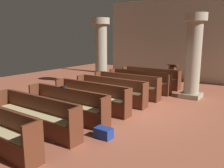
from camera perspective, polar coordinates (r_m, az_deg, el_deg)
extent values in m
plane|color=#AD5B42|center=(8.20, 5.04, -5.71)|extent=(19.20, 19.20, 0.00)
cube|color=beige|center=(13.45, 18.53, 10.22)|extent=(10.00, 0.16, 4.50)
cube|color=brown|center=(11.51, 9.25, 1.52)|extent=(2.81, 0.38, 0.05)
cube|color=brown|center=(11.62, 9.65, 2.78)|extent=(2.81, 0.04, 0.43)
cube|color=#562B1A|center=(11.64, 9.78, 3.80)|extent=(2.70, 0.06, 0.02)
cube|color=#5B2D1B|center=(12.20, 3.17, 2.21)|extent=(0.06, 0.44, 0.90)
cube|color=#5B2D1B|center=(10.98, 16.01, 0.73)|extent=(0.06, 0.44, 0.90)
cube|color=brown|center=(11.40, 8.83, 0.27)|extent=(2.81, 0.03, 0.41)
cube|color=#D1BC84|center=(11.49, 9.21, 1.67)|extent=(2.59, 0.32, 0.03)
cube|color=brown|center=(10.54, 6.60, 0.66)|extent=(2.81, 0.38, 0.05)
cube|color=brown|center=(10.64, 7.06, 2.05)|extent=(2.81, 0.04, 0.43)
cube|color=#562B1A|center=(10.65, 7.21, 3.17)|extent=(2.70, 0.06, 0.02)
cube|color=#5B2D1B|center=(11.28, 0.17, 1.46)|extent=(0.06, 0.44, 0.90)
cube|color=#5B2D1B|center=(9.95, 13.88, -0.25)|extent=(0.06, 0.44, 0.90)
cube|color=brown|center=(10.43, 6.11, -0.71)|extent=(2.81, 0.03, 0.41)
cube|color=#D1BC84|center=(10.51, 6.55, 0.83)|extent=(2.59, 0.32, 0.03)
cube|color=brown|center=(9.59, 3.42, -0.36)|extent=(2.81, 0.38, 0.05)
cube|color=brown|center=(9.69, 3.95, 1.17)|extent=(2.81, 0.04, 0.43)
cube|color=#562B1A|center=(9.69, 4.12, 2.40)|extent=(2.70, 0.06, 0.02)
cube|color=#5B2D1B|center=(10.40, -3.34, 0.58)|extent=(0.06, 0.44, 0.90)
cube|color=#5B2D1B|center=(8.94, 11.28, -1.45)|extent=(0.06, 0.44, 0.90)
cube|color=brown|center=(9.49, 2.84, -1.88)|extent=(2.81, 0.03, 0.41)
cube|color=#D1BC84|center=(9.57, 3.36, -0.18)|extent=(2.59, 0.32, 0.03)
cube|color=brown|center=(8.68, -0.45, -1.61)|extent=(2.81, 0.38, 0.05)
cube|color=brown|center=(8.77, 0.19, 0.10)|extent=(2.81, 0.05, 0.43)
cube|color=#562B1A|center=(8.77, 0.36, 1.46)|extent=(2.70, 0.06, 0.02)
cube|color=#5B2D1B|center=(9.57, -7.47, -0.47)|extent=(0.06, 0.44, 0.90)
cube|color=#5B2D1B|center=(7.96, 8.02, -2.94)|extent=(0.06, 0.44, 0.90)
cube|color=brown|center=(8.60, -1.12, -3.29)|extent=(2.81, 0.03, 0.41)
cube|color=#D1BC84|center=(8.66, -0.53, -1.41)|extent=(2.59, 0.32, 0.03)
cube|color=brown|center=(7.83, -5.19, -3.12)|extent=(2.81, 0.38, 0.05)
cube|color=brown|center=(7.90, -4.44, -1.21)|extent=(2.81, 0.04, 0.43)
cube|color=#562B1A|center=(7.89, -4.24, 0.29)|extent=(2.70, 0.06, 0.02)
cube|color=#5B2D1B|center=(8.80, -12.36, -1.70)|extent=(0.06, 0.44, 0.90)
cube|color=#5B2D1B|center=(7.02, 3.85, -4.83)|extent=(0.06, 0.44, 0.90)
cube|color=brown|center=(7.76, -5.99, -5.00)|extent=(2.81, 0.03, 0.41)
cube|color=#D1BC84|center=(7.81, -5.29, -2.90)|extent=(2.59, 0.32, 0.03)
cube|color=brown|center=(7.05, -11.05, -4.96)|extent=(2.81, 0.38, 0.05)
cube|color=brown|center=(7.10, -10.15, -2.82)|extent=(2.81, 0.04, 0.43)
cube|color=#562B1A|center=(7.09, -9.94, -1.15)|extent=(2.70, 0.06, 0.02)
cube|color=#5B2D1B|center=(8.12, -18.14, -3.13)|extent=(0.06, 0.44, 0.90)
cube|color=#5B2D1B|center=(6.14, -1.60, -7.25)|extent=(0.06, 0.44, 0.90)
cube|color=brown|center=(7.00, -12.01, -7.05)|extent=(2.81, 0.03, 0.41)
cube|color=#D1BC84|center=(7.03, -11.18, -4.72)|extent=(2.59, 0.32, 0.03)
cube|color=brown|center=(6.37, -18.31, -7.14)|extent=(2.81, 0.38, 0.05)
cube|color=brown|center=(6.40, -17.24, -4.78)|extent=(2.81, 0.04, 0.43)
cube|color=#562B1A|center=(6.37, -17.02, -2.92)|extent=(2.70, 0.06, 0.02)
cube|color=#5B2D1B|center=(7.53, -24.91, -4.77)|extent=(0.06, 0.44, 0.90)
cube|color=#5B2D1B|center=(5.34, -8.86, -10.32)|extent=(0.06, 0.44, 0.90)
cube|color=brown|center=(6.35, -19.46, -9.45)|extent=(2.81, 0.03, 0.41)
cube|color=#D1BC84|center=(6.35, -18.47, -6.88)|extent=(2.59, 0.32, 0.03)
cube|color=#562B1A|center=(5.79, -25.72, -5.03)|extent=(2.70, 0.06, 0.02)
cube|color=#5B2D1B|center=(4.68, -18.62, -14.10)|extent=(0.06, 0.44, 0.90)
cube|color=#9F967E|center=(9.99, 18.63, -2.59)|extent=(0.80, 0.80, 0.18)
cylinder|color=#ADA389|center=(9.75, 19.19, 5.98)|extent=(0.59, 0.59, 2.82)
cylinder|color=#B6AB90|center=(9.74, 19.82, 15.13)|extent=(0.85, 0.85, 0.30)
cube|color=#9F967E|center=(11.86, -2.62, 0.18)|extent=(0.80, 0.80, 0.18)
cylinder|color=#ADA389|center=(11.66, -2.69, 7.42)|extent=(0.59, 0.59, 2.82)
cylinder|color=#B6AB90|center=(11.65, -2.76, 15.08)|extent=(0.85, 0.85, 0.30)
cube|color=#562B1A|center=(12.21, 14.29, -0.13)|extent=(0.45, 0.45, 0.06)
cube|color=brown|center=(12.13, 14.39, 1.93)|extent=(0.28, 0.28, 0.95)
cube|color=brown|center=(12.05, 14.52, 4.44)|extent=(0.48, 0.35, 0.15)
cube|color=black|center=(7.28, -11.62, -0.64)|extent=(0.14, 0.19, 0.04)
cube|color=navy|center=(5.79, -2.07, -11.84)|extent=(0.43, 0.27, 0.26)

